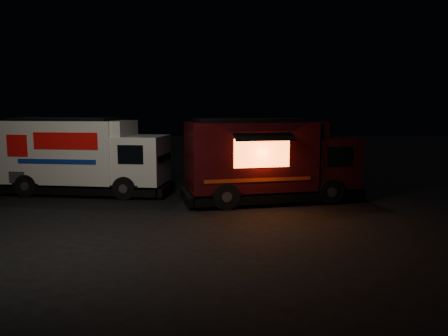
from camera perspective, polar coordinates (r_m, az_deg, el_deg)
ground at (r=13.91m, az=-5.83°, el=-5.72°), size 80.00×80.00×0.00m
white_truck at (r=17.45m, az=-17.45°, el=1.51°), size 6.62×3.04×2.89m
red_truck at (r=15.38m, az=6.25°, el=1.04°), size 6.57×3.58×2.90m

